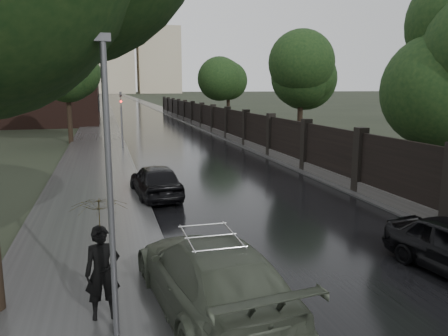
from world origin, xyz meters
TOP-DOWN VIEW (x-y plane):
  - road at (0.00, 190.00)m, footprint 8.00×420.00m
  - sidewalk_left at (-6.00, 190.00)m, footprint 4.00×420.00m
  - verge_right at (5.50, 190.00)m, footprint 3.00×420.00m
  - fence_right at (4.60, 32.01)m, footprint 0.45×75.72m
  - tree_left_far at (-8.00, 30.00)m, footprint 4.25×4.25m
  - tree_right_b at (7.50, 22.00)m, footprint 4.08×4.08m
  - tree_right_c at (7.50, 40.00)m, footprint 4.08×4.08m
  - lamp_post at (-5.40, 1.50)m, footprint 0.25×0.12m
  - traffic_light at (-4.30, 24.99)m, footprint 0.16×0.32m
  - stalinist_tower at (0.00, 300.00)m, footprint 92.00×30.00m
  - volga_sedan at (-3.60, 2.10)m, footprint 2.66×5.36m
  - hatchback_left at (-3.60, 11.37)m, footprint 1.93×4.12m
  - pedestrian_umbrella at (-5.60, 2.14)m, footprint 1.04×1.06m

SIDE VIEW (x-z plane):
  - road at x=0.00m, z-range 0.00..0.02m
  - verge_right at x=5.50m, z-range 0.00..0.08m
  - sidewalk_left at x=-6.00m, z-range 0.00..0.16m
  - hatchback_left at x=-3.60m, z-range 0.00..1.36m
  - volga_sedan at x=-3.60m, z-range 0.00..1.50m
  - fence_right at x=4.60m, z-range -0.34..2.36m
  - pedestrian_umbrella at x=-5.60m, z-range 0.61..3.32m
  - traffic_light at x=-4.30m, z-range 0.40..4.40m
  - lamp_post at x=-5.40m, z-range 0.12..5.23m
  - tree_right_b at x=7.50m, z-range 1.44..8.46m
  - tree_right_c at x=7.50m, z-range 1.44..8.46m
  - tree_left_far at x=-8.00m, z-range 1.55..8.94m
  - stalinist_tower at x=0.00m, z-range -41.12..117.88m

